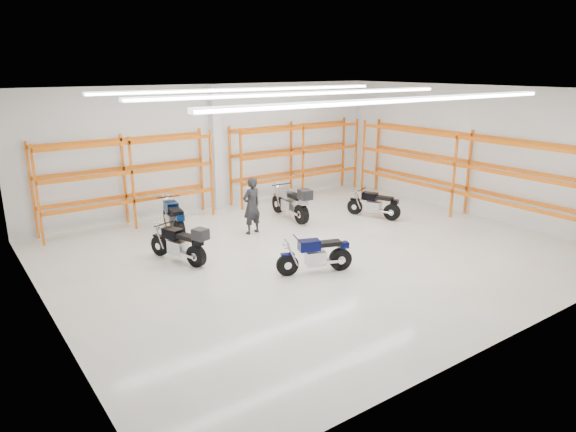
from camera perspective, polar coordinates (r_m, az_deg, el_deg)
ground at (r=14.73m, az=2.96°, el=-3.98°), size 14.00×14.00×0.00m
room_shell at (r=13.95m, az=3.09°, el=8.80°), size 14.02×12.02×4.51m
motorcycle_main at (r=13.14m, az=3.34°, el=-4.40°), size 1.93×0.92×0.99m
motorcycle_back_a at (r=14.04m, az=-11.73°, el=-3.10°), size 0.99×2.05×1.08m
motorcycle_back_b at (r=16.44m, az=-12.58°, el=-0.30°), size 0.80×2.23×1.10m
motorcycle_back_c at (r=17.60m, az=0.48°, el=1.44°), size 0.76×2.38×1.22m
motorcycle_back_d at (r=18.12m, az=9.72°, el=1.20°), size 0.95×1.85×0.96m
standing_man at (r=16.10m, az=-4.06°, el=1.16°), size 0.71×0.52×1.81m
structural_column at (r=18.94m, az=-8.00°, el=7.50°), size 0.32×0.32×4.50m
pallet_racking_back_left at (r=17.42m, az=-17.39°, el=4.59°), size 5.67×0.87×3.00m
pallet_racking_back_right at (r=20.50m, az=1.01°, el=7.00°), size 5.67×0.87×3.00m
pallet_racking_side at (r=18.84m, az=18.78°, el=5.40°), size 0.87×9.07×3.00m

